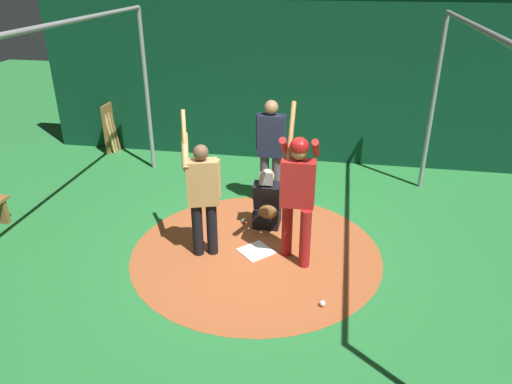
{
  "coord_description": "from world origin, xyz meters",
  "views": [
    {
      "loc": [
        5.75,
        1.03,
        3.74
      ],
      "look_at": [
        0.0,
        0.0,
        0.95
      ],
      "focal_mm": 33.75,
      "sensor_mm": 36.0,
      "label": 1
    }
  ],
  "objects_px": {
    "batter": "(298,188)",
    "bat_rack": "(111,129)",
    "umpire": "(271,147)",
    "baseball_0": "(212,220)",
    "visitor": "(202,193)",
    "baseball_2": "(322,303)",
    "home_plate": "(256,251)",
    "baseball_1": "(244,220)",
    "catcher": "(267,204)"
  },
  "relations": [
    {
      "from": "baseball_2",
      "to": "home_plate",
      "type": "bearing_deg",
      "value": -136.36
    },
    {
      "from": "umpire",
      "to": "visitor",
      "type": "height_order",
      "value": "visitor"
    },
    {
      "from": "baseball_1",
      "to": "baseball_2",
      "type": "relative_size",
      "value": 1.0
    },
    {
      "from": "baseball_1",
      "to": "home_plate",
      "type": "bearing_deg",
      "value": 23.07
    },
    {
      "from": "baseball_0",
      "to": "baseball_1",
      "type": "height_order",
      "value": "same"
    },
    {
      "from": "home_plate",
      "to": "batter",
      "type": "bearing_deg",
      "value": 81.23
    },
    {
      "from": "umpire",
      "to": "bat_rack",
      "type": "distance_m",
      "value": 4.29
    },
    {
      "from": "catcher",
      "to": "baseball_2",
      "type": "xyz_separation_m",
      "value": [
        1.82,
        0.96,
        -0.34
      ]
    },
    {
      "from": "batter",
      "to": "bat_rack",
      "type": "bearing_deg",
      "value": -129.48
    },
    {
      "from": "batter",
      "to": "catcher",
      "type": "bearing_deg",
      "value": -148.29
    },
    {
      "from": "umpire",
      "to": "baseball_0",
      "type": "bearing_deg",
      "value": -43.31
    },
    {
      "from": "visitor",
      "to": "baseball_2",
      "type": "bearing_deg",
      "value": 44.4
    },
    {
      "from": "bat_rack",
      "to": "baseball_1",
      "type": "height_order",
      "value": "bat_rack"
    },
    {
      "from": "umpire",
      "to": "baseball_0",
      "type": "height_order",
      "value": "umpire"
    },
    {
      "from": "visitor",
      "to": "home_plate",
      "type": "bearing_deg",
      "value": 84.13
    },
    {
      "from": "catcher",
      "to": "baseball_0",
      "type": "xyz_separation_m",
      "value": [
        0.05,
        -0.87,
        -0.34
      ]
    },
    {
      "from": "batter",
      "to": "home_plate",
      "type": "bearing_deg",
      "value": -98.77
    },
    {
      "from": "baseball_0",
      "to": "bat_rack",
      "type": "bearing_deg",
      "value": -133.2
    },
    {
      "from": "home_plate",
      "to": "baseball_1",
      "type": "height_order",
      "value": "baseball_1"
    },
    {
      "from": "home_plate",
      "to": "baseball_2",
      "type": "relative_size",
      "value": 5.68
    },
    {
      "from": "baseball_1",
      "to": "bat_rack",
      "type": "bearing_deg",
      "value": -128.03
    },
    {
      "from": "bat_rack",
      "to": "baseball_1",
      "type": "xyz_separation_m",
      "value": [
        2.72,
        3.47,
        -0.45
      ]
    },
    {
      "from": "visitor",
      "to": "baseball_2",
      "type": "distance_m",
      "value": 2.13
    },
    {
      "from": "batter",
      "to": "visitor",
      "type": "relative_size",
      "value": 1.06
    },
    {
      "from": "umpire",
      "to": "baseball_1",
      "type": "bearing_deg",
      "value": -21.92
    },
    {
      "from": "batter",
      "to": "baseball_2",
      "type": "height_order",
      "value": "batter"
    },
    {
      "from": "batter",
      "to": "baseball_2",
      "type": "xyz_separation_m",
      "value": [
        0.96,
        0.44,
        -1.05
      ]
    },
    {
      "from": "visitor",
      "to": "baseball_1",
      "type": "relative_size",
      "value": 27.15
    },
    {
      "from": "batter",
      "to": "visitor",
      "type": "bearing_deg",
      "value": -87.24
    },
    {
      "from": "catcher",
      "to": "baseball_2",
      "type": "height_order",
      "value": "catcher"
    },
    {
      "from": "catcher",
      "to": "umpire",
      "type": "relative_size",
      "value": 0.54
    },
    {
      "from": "batter",
      "to": "bat_rack",
      "type": "height_order",
      "value": "batter"
    },
    {
      "from": "batter",
      "to": "bat_rack",
      "type": "relative_size",
      "value": 2.03
    },
    {
      "from": "batter",
      "to": "baseball_0",
      "type": "distance_m",
      "value": 1.93
    },
    {
      "from": "visitor",
      "to": "baseball_0",
      "type": "height_order",
      "value": "visitor"
    },
    {
      "from": "home_plate",
      "to": "batter",
      "type": "height_order",
      "value": "batter"
    },
    {
      "from": "catcher",
      "to": "home_plate",
      "type": "bearing_deg",
      "value": -2.64
    },
    {
      "from": "umpire",
      "to": "baseball_2",
      "type": "relative_size",
      "value": 24.36
    },
    {
      "from": "bat_rack",
      "to": "baseball_2",
      "type": "distance_m",
      "value": 6.65
    },
    {
      "from": "baseball_0",
      "to": "baseball_1",
      "type": "bearing_deg",
      "value": 99.68
    },
    {
      "from": "catcher",
      "to": "umpire",
      "type": "bearing_deg",
      "value": -174.87
    },
    {
      "from": "umpire",
      "to": "bat_rack",
      "type": "xyz_separation_m",
      "value": [
        -1.95,
        -3.78,
        -0.53
      ]
    },
    {
      "from": "catcher",
      "to": "baseball_0",
      "type": "distance_m",
      "value": 0.93
    },
    {
      "from": "baseball_0",
      "to": "visitor",
      "type": "bearing_deg",
      "value": 8.45
    },
    {
      "from": "bat_rack",
      "to": "baseball_1",
      "type": "distance_m",
      "value": 4.43
    },
    {
      "from": "batter",
      "to": "baseball_1",
      "type": "relative_size",
      "value": 28.8
    },
    {
      "from": "bat_rack",
      "to": "baseball_2",
      "type": "relative_size",
      "value": 14.2
    },
    {
      "from": "home_plate",
      "to": "bat_rack",
      "type": "bearing_deg",
      "value": -132.71
    },
    {
      "from": "batter",
      "to": "baseball_1",
      "type": "bearing_deg",
      "value": -134.51
    },
    {
      "from": "umpire",
      "to": "baseball_1",
      "type": "distance_m",
      "value": 1.28
    }
  ]
}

